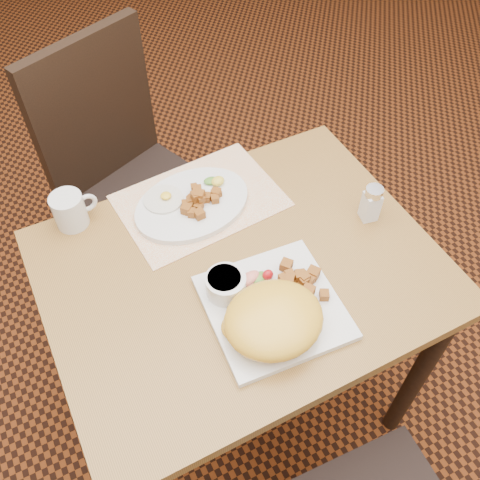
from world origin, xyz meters
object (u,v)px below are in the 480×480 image
plate_oval (192,204)px  coffee_mug (70,210)px  chair_far (128,172)px  salt_shaker (371,203)px  table (242,293)px  plate_square (273,307)px

plate_oval → coffee_mug: (-0.28, 0.09, 0.03)m
chair_far → salt_shaker: bearing=102.2°
plate_oval → coffee_mug: 0.30m
salt_shaker → coffee_mug: size_ratio=0.90×
plate_oval → salt_shaker: bearing=-31.3°
coffee_mug → chair_far: bearing=56.8°
salt_shaker → table: bearing=179.4°
salt_shaker → chair_far: bearing=123.8°
chair_far → plate_square: chair_far is taller
plate_square → table: bearing=93.7°
chair_far → plate_square: size_ratio=3.46×
salt_shaker → coffee_mug: salt_shaker is taller
table → chair_far: chair_far is taller
chair_far → plate_oval: (0.06, -0.42, 0.22)m
chair_far → plate_oval: 0.48m
plate_square → salt_shaker: bearing=20.6°
salt_shaker → coffee_mug: 0.73m
chair_far → coffee_mug: bearing=35.3°
plate_square → coffee_mug: (-0.32, 0.44, 0.04)m
chair_far → coffee_mug: 0.48m
salt_shaker → coffee_mug: (-0.66, 0.32, -0.01)m
plate_square → coffee_mug: 0.55m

